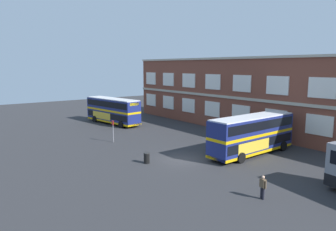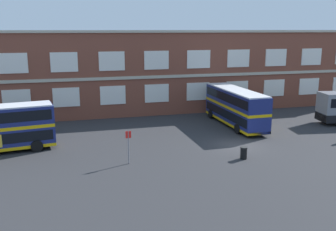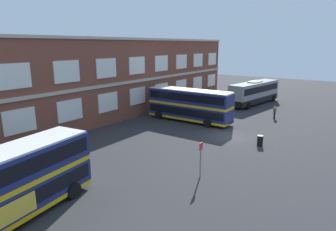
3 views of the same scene
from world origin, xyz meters
name	(u,v)px [view 3 (image 3 of 3)]	position (x,y,z in m)	size (l,w,h in m)	color
ground_plane	(214,133)	(0.00, 2.00, 0.00)	(120.00, 120.00, 0.00)	#2B2B2D
brick_terminal_building	(101,79)	(-1.62, 17.98, 5.05)	(53.81, 8.19, 10.40)	brown
double_decker_near	(0,189)	(-21.75, 3.70, 2.15)	(11.25, 4.09, 4.07)	navy
double_decker_middle	(189,105)	(2.98, 7.01, 2.15)	(2.98, 11.03, 4.07)	navy
touring_coach	(254,93)	(18.38, 3.95, 1.91)	(12.25, 4.30, 3.80)	gray
waiting_passenger	(275,112)	(10.55, -1.56, 0.93)	(0.64, 0.31, 1.70)	black
bus_stand_flag	(201,156)	(-10.48, -2.12, 1.64)	(0.44, 0.10, 2.70)	slate
station_litter_bin	(260,141)	(-1.10, -3.48, 0.52)	(0.60, 0.60, 1.03)	black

